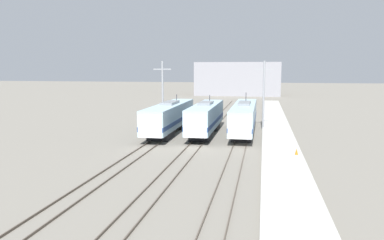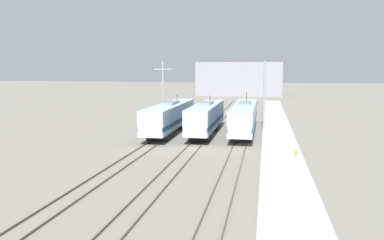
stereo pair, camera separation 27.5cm
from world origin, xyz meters
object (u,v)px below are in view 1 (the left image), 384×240
locomotive_far_right (244,118)px  catenary_tower_right (264,94)px  locomotive_center (205,118)px  traffic_cone (297,151)px  locomotive_far_left (169,117)px  catenary_tower_left (163,93)px

locomotive_far_right → catenary_tower_right: 5.30m
locomotive_center → traffic_cone: size_ratio=25.27×
locomotive_far_left → catenary_tower_left: bearing=114.4°
catenary_tower_left → catenary_tower_right: 14.83m
locomotive_center → locomotive_far_right: bearing=18.3°
catenary_tower_right → traffic_cone: 17.51m
locomotive_far_left → catenary_tower_right: (12.61, 4.88, 3.02)m
catenary_tower_left → catenary_tower_right: (14.83, 0.00, 0.00)m
locomotive_far_left → locomotive_center: bearing=-3.4°
locomotive_center → catenary_tower_right: catenary_tower_right is taller
locomotive_center → traffic_cone: 15.84m
catenary_tower_left → traffic_cone: (18.13, -16.58, -4.56)m
locomotive_far_left → locomotive_center: 5.04m
locomotive_center → catenary_tower_right: 9.66m
locomotive_far_right → traffic_cone: (5.85, -13.06, -1.53)m
locomotive_far_right → catenary_tower_left: catenary_tower_left is taller
locomotive_center → catenary_tower_right: bearing=34.4°
catenary_tower_left → catenary_tower_right: same height
locomotive_center → traffic_cone: bearing=-46.3°
catenary_tower_right → traffic_cone: size_ratio=15.33×
locomotive_far_left → locomotive_far_right: locomotive_far_right is taller
locomotive_far_right → traffic_cone: 14.40m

